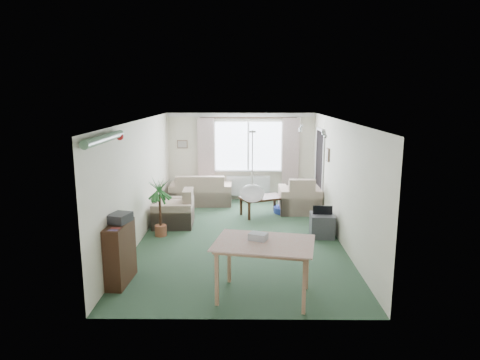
{
  "coord_description": "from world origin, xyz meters",
  "views": [
    {
      "loc": [
        0.08,
        -8.39,
        2.92
      ],
      "look_at": [
        0.0,
        0.3,
        1.15
      ],
      "focal_mm": 32.0,
      "sensor_mm": 36.0,
      "label": 1
    }
  ],
  "objects_px": {
    "tv_cube": "(322,225)",
    "armchair_corner": "(300,194)",
    "dining_table": "(264,270)",
    "sofa": "(201,189)",
    "houseplant": "(160,208)",
    "pet_bed": "(287,210)",
    "armchair_left": "(173,207)",
    "coffee_table": "(262,206)",
    "bookshelf": "(120,253)"
  },
  "relations": [
    {
      "from": "coffee_table",
      "to": "houseplant",
      "type": "distance_m",
      "value": 2.7
    },
    {
      "from": "armchair_corner",
      "to": "houseplant",
      "type": "relative_size",
      "value": 0.83
    },
    {
      "from": "sofa",
      "to": "armchair_corner",
      "type": "height_order",
      "value": "armchair_corner"
    },
    {
      "from": "coffee_table",
      "to": "bookshelf",
      "type": "bearing_deg",
      "value": -122.03
    },
    {
      "from": "armchair_corner",
      "to": "houseplant",
      "type": "height_order",
      "value": "houseplant"
    },
    {
      "from": "armchair_left",
      "to": "houseplant",
      "type": "height_order",
      "value": "houseplant"
    },
    {
      "from": "armchair_corner",
      "to": "dining_table",
      "type": "height_order",
      "value": "armchair_corner"
    },
    {
      "from": "armchair_corner",
      "to": "bookshelf",
      "type": "relative_size",
      "value": 1.05
    },
    {
      "from": "pet_bed",
      "to": "houseplant",
      "type": "bearing_deg",
      "value": -147.19
    },
    {
      "from": "houseplant",
      "to": "tv_cube",
      "type": "height_order",
      "value": "houseplant"
    },
    {
      "from": "armchair_corner",
      "to": "bookshelf",
      "type": "height_order",
      "value": "bookshelf"
    },
    {
      "from": "sofa",
      "to": "pet_bed",
      "type": "xyz_separation_m",
      "value": [
        2.23,
        -0.83,
        -0.34
      ]
    },
    {
      "from": "sofa",
      "to": "dining_table",
      "type": "height_order",
      "value": "dining_table"
    },
    {
      "from": "dining_table",
      "to": "pet_bed",
      "type": "bearing_deg",
      "value": 80.05
    },
    {
      "from": "sofa",
      "to": "bookshelf",
      "type": "bearing_deg",
      "value": 79.8
    },
    {
      "from": "armchair_left",
      "to": "houseplant",
      "type": "distance_m",
      "value": 0.78
    },
    {
      "from": "pet_bed",
      "to": "armchair_left",
      "type": "bearing_deg",
      "value": -158.14
    },
    {
      "from": "bookshelf",
      "to": "armchair_corner",
      "type": "bearing_deg",
      "value": 54.6
    },
    {
      "from": "sofa",
      "to": "dining_table",
      "type": "relative_size",
      "value": 1.25
    },
    {
      "from": "tv_cube",
      "to": "houseplant",
      "type": "bearing_deg",
      "value": -176.98
    },
    {
      "from": "sofa",
      "to": "pet_bed",
      "type": "bearing_deg",
      "value": 158.34
    },
    {
      "from": "armchair_corner",
      "to": "bookshelf",
      "type": "bearing_deg",
      "value": 51.33
    },
    {
      "from": "armchair_left",
      "to": "pet_bed",
      "type": "distance_m",
      "value": 2.89
    },
    {
      "from": "sofa",
      "to": "coffee_table",
      "type": "relative_size",
      "value": 1.59
    },
    {
      "from": "coffee_table",
      "to": "houseplant",
      "type": "bearing_deg",
      "value": -144.62
    },
    {
      "from": "dining_table",
      "to": "armchair_left",
      "type": "bearing_deg",
      "value": 118.43
    },
    {
      "from": "houseplant",
      "to": "pet_bed",
      "type": "xyz_separation_m",
      "value": [
        2.81,
        1.81,
        -0.54
      ]
    },
    {
      "from": "coffee_table",
      "to": "pet_bed",
      "type": "relative_size",
      "value": 1.52
    },
    {
      "from": "pet_bed",
      "to": "dining_table",
      "type": "bearing_deg",
      "value": -99.95
    },
    {
      "from": "coffee_table",
      "to": "dining_table",
      "type": "relative_size",
      "value": 0.79
    },
    {
      "from": "tv_cube",
      "to": "armchair_left",
      "type": "bearing_deg",
      "value": 169.92
    },
    {
      "from": "sofa",
      "to": "houseplant",
      "type": "relative_size",
      "value": 1.34
    },
    {
      "from": "armchair_left",
      "to": "houseplant",
      "type": "xyz_separation_m",
      "value": [
        -0.15,
        -0.74,
        0.2
      ]
    },
    {
      "from": "armchair_corner",
      "to": "bookshelf",
      "type": "distance_m",
      "value": 5.29
    },
    {
      "from": "pet_bed",
      "to": "armchair_corner",
      "type": "bearing_deg",
      "value": 12.93
    },
    {
      "from": "sofa",
      "to": "bookshelf",
      "type": "xyz_separation_m",
      "value": [
        -0.77,
        -4.88,
        0.07
      ]
    },
    {
      "from": "armchair_left",
      "to": "houseplant",
      "type": "relative_size",
      "value": 0.76
    },
    {
      "from": "bookshelf",
      "to": "pet_bed",
      "type": "relative_size",
      "value": 1.42
    },
    {
      "from": "sofa",
      "to": "armchair_left",
      "type": "xyz_separation_m",
      "value": [
        -0.43,
        -1.9,
        0.0
      ]
    },
    {
      "from": "sofa",
      "to": "tv_cube",
      "type": "xyz_separation_m",
      "value": [
        2.77,
        -2.65,
        -0.17
      ]
    },
    {
      "from": "tv_cube",
      "to": "armchair_corner",
      "type": "bearing_deg",
      "value": 99.94
    },
    {
      "from": "bookshelf",
      "to": "dining_table",
      "type": "distance_m",
      "value": 2.26
    },
    {
      "from": "armchair_corner",
      "to": "pet_bed",
      "type": "bearing_deg",
      "value": 13.03
    },
    {
      "from": "houseplant",
      "to": "tv_cube",
      "type": "bearing_deg",
      "value": -0.14
    },
    {
      "from": "tv_cube",
      "to": "sofa",
      "type": "bearing_deg",
      "value": 139.36
    },
    {
      "from": "houseplant",
      "to": "tv_cube",
      "type": "distance_m",
      "value": 3.37
    },
    {
      "from": "sofa",
      "to": "dining_table",
      "type": "xyz_separation_m",
      "value": [
        1.43,
        -5.35,
        0.0
      ]
    },
    {
      "from": "tv_cube",
      "to": "pet_bed",
      "type": "xyz_separation_m",
      "value": [
        -0.54,
        1.82,
        -0.17
      ]
    },
    {
      "from": "armchair_corner",
      "to": "houseplant",
      "type": "bearing_deg",
      "value": 31.2
    },
    {
      "from": "bookshelf",
      "to": "houseplant",
      "type": "height_order",
      "value": "houseplant"
    }
  ]
}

